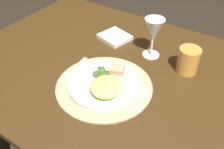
% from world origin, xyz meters
% --- Properties ---
extents(dining_table, '(1.15, 0.87, 0.71)m').
position_xyz_m(dining_table, '(0.00, 0.00, 0.53)').
color(dining_table, '#3F2911').
rests_on(dining_table, ground).
extents(placemat, '(0.34, 0.34, 0.01)m').
position_xyz_m(placemat, '(0.06, -0.11, 0.71)').
color(placemat, tan).
rests_on(placemat, dining_table).
extents(dinner_plate, '(0.25, 0.25, 0.02)m').
position_xyz_m(dinner_plate, '(0.06, -0.11, 0.72)').
color(dinner_plate, silver).
rests_on(dinner_plate, placemat).
extents(pasta_serving, '(0.14, 0.15, 0.03)m').
position_xyz_m(pasta_serving, '(0.09, -0.14, 0.75)').
color(pasta_serving, '#DCCE66').
rests_on(pasta_serving, dinner_plate).
extents(salad_greens, '(0.07, 0.07, 0.03)m').
position_xyz_m(salad_greens, '(0.03, -0.08, 0.74)').
color(salad_greens, '#395923').
rests_on(salad_greens, dinner_plate).
extents(bread_piece, '(0.06, 0.06, 0.02)m').
position_xyz_m(bread_piece, '(0.06, -0.04, 0.74)').
color(bread_piece, tan).
rests_on(bread_piece, dinner_plate).
extents(fork, '(0.02, 0.16, 0.00)m').
position_xyz_m(fork, '(-0.09, -0.10, 0.72)').
color(fork, silver).
rests_on(fork, placemat).
extents(spoon, '(0.03, 0.12, 0.01)m').
position_xyz_m(spoon, '(0.20, -0.09, 0.72)').
color(spoon, silver).
rests_on(spoon, placemat).
extents(napkin, '(0.15, 0.14, 0.02)m').
position_xyz_m(napkin, '(-0.08, 0.18, 0.72)').
color(napkin, white).
rests_on(napkin, dining_table).
extents(wine_glass, '(0.08, 0.08, 0.16)m').
position_xyz_m(wine_glass, '(0.11, 0.15, 0.82)').
color(wine_glass, silver).
rests_on(wine_glass, dining_table).
extents(amber_tumbler, '(0.08, 0.08, 0.10)m').
position_xyz_m(amber_tumbler, '(0.26, 0.13, 0.76)').
color(amber_tumbler, gold).
rests_on(amber_tumbler, dining_table).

